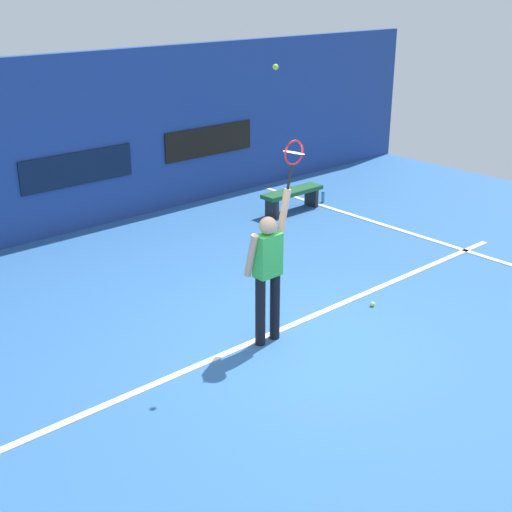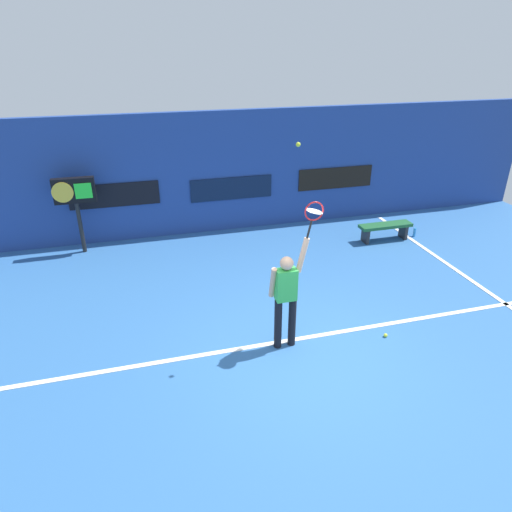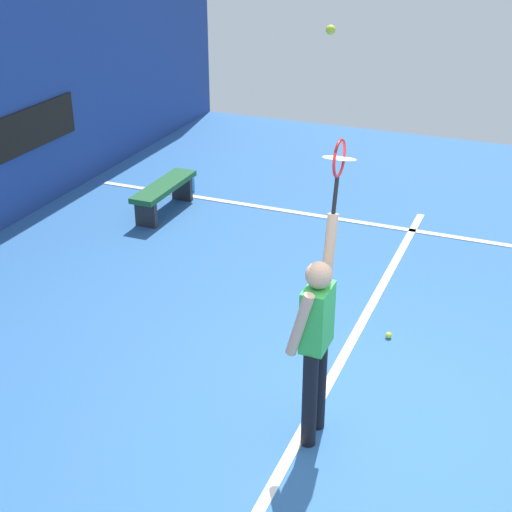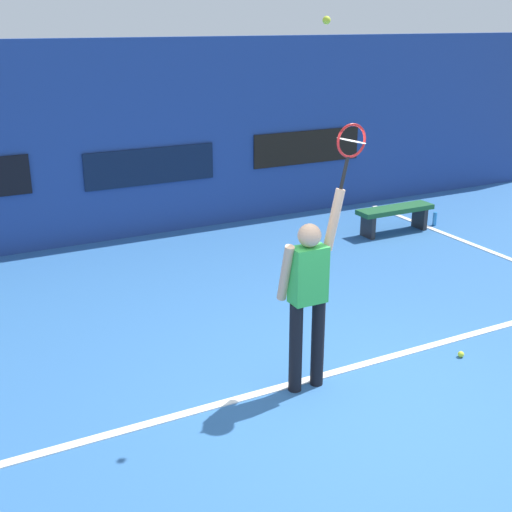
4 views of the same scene
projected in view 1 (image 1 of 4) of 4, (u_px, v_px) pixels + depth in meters
The scene contains 12 objects.
ground_plane at pixel (305, 344), 8.91m from camera, with size 18.00×18.00×0.00m, color #2D609E.
back_wall at pixel (72, 144), 12.43m from camera, with size 18.00×0.20×3.17m, color navy.
sponsor_banner_center at pixel (78, 169), 12.51m from camera, with size 2.20×0.03×0.60m, color #0C1933.
sponsor_banner_starboard at pixel (209, 141), 14.33m from camera, with size 2.20×0.03×0.60m, color black.
court_baseline at pixel (280, 330), 9.24m from camera, with size 10.00×0.10×0.01m, color white.
court_sideline at pixel (394, 228), 12.99m from camera, with size 0.10×7.00×0.01m, color white.
tennis_player at pixel (268, 269), 8.62m from camera, with size 0.61×0.31×1.99m.
tennis_racket at pixel (293, 155), 8.36m from camera, with size 0.37×0.27×0.63m.
tennis_ball at pixel (276, 67), 7.80m from camera, with size 0.07×0.07×0.07m, color #CCE033.
court_bench at pixel (292, 195), 13.82m from camera, with size 1.40×0.36×0.45m.
water_bottle at pixel (323, 197), 14.45m from camera, with size 0.07×0.07×0.24m, color #338CD8.
spare_ball at pixel (373, 304), 9.92m from camera, with size 0.07×0.07×0.07m, color #CCE033.
Camera 1 is at (-5.67, -5.46, 4.38)m, focal length 48.83 mm.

